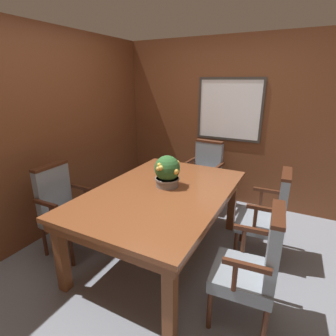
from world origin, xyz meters
The scene contains 9 objects.
ground_plane centered at (0.00, 0.00, 0.00)m, with size 14.00×14.00×0.00m, color gray.
wall_back centered at (0.00, 1.93, 1.23)m, with size 7.20×0.08×2.45m.
wall_left centered at (-1.57, 0.00, 1.23)m, with size 0.06×7.20×2.45m.
dining_table centered at (-0.07, 0.17, 0.68)m, with size 1.30×1.95×0.77m.
chair_right_near centered at (0.96, -0.25, 0.53)m, with size 0.50×0.53×1.00m.
chair_right_far centered at (0.95, 0.64, 0.53)m, with size 0.48×0.52×1.00m.
chair_head_far centered at (-0.08, 1.54, 0.53)m, with size 0.53×0.49×1.00m.
chair_left_near centered at (-1.08, -0.25, 0.53)m, with size 0.47×0.51×1.00m.
potted_plant centered at (-0.07, 0.30, 0.93)m, with size 0.29×0.29×0.34m.
Camera 1 is at (1.13, -2.00, 1.85)m, focal length 28.00 mm.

